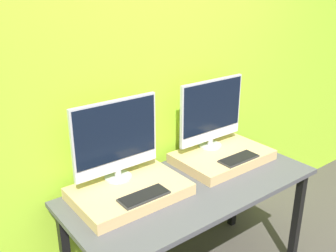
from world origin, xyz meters
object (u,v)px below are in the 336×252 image
object	(u,v)px
monitor_left	(116,139)
monitor_right	(211,112)
keyboard_left	(144,196)
keyboard_right	(239,158)

from	to	relation	value
monitor_left	monitor_right	xyz separation A→B (m)	(0.75, 0.00, 0.00)
keyboard_left	monitor_right	size ratio (longest dim) A/B	0.52
monitor_right	keyboard_right	size ratio (longest dim) A/B	1.92
monitor_left	keyboard_right	world-z (taller)	monitor_left
monitor_left	keyboard_right	xyz separation A→B (m)	(0.75, -0.27, -0.25)
keyboard_left	keyboard_right	world-z (taller)	same
monitor_right	keyboard_right	xyz separation A→B (m)	(-0.00, -0.27, -0.25)
monitor_left	keyboard_left	bearing A→B (deg)	-90.00
keyboard_right	monitor_left	bearing A→B (deg)	160.14
monitor_left	keyboard_right	distance (m)	0.84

